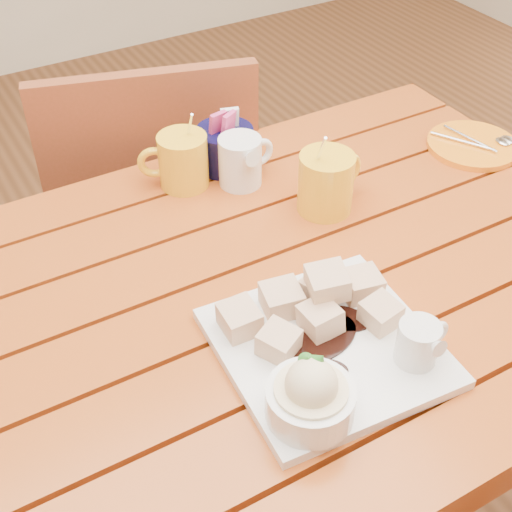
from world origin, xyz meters
TOP-DOWN VIEW (x-y plane):
  - table at (0.00, 0.00)m, footprint 1.20×0.79m
  - dessert_plate at (-0.01, -0.17)m, footprint 0.29×0.29m
  - coffee_mug_left at (0.01, 0.30)m, footprint 0.12×0.08m
  - coffee_mug_right at (0.19, 0.12)m, footprint 0.13×0.09m
  - cream_pitcher at (0.10, 0.25)m, footprint 0.11×0.09m
  - sugar_caddy at (0.10, 0.31)m, footprint 0.10×0.10m
  - orange_saucer at (0.53, 0.14)m, footprint 0.17×0.17m
  - chair_far at (0.05, 0.57)m, footprint 0.52×0.52m

SIDE VIEW (x-z plane):
  - chair_far at x=0.05m, z-range 0.05..0.94m
  - table at x=0.00m, z-range 0.27..1.02m
  - orange_saucer at x=0.53m, z-range 0.75..0.76m
  - dessert_plate at x=-0.01m, z-range 0.73..0.83m
  - sugar_caddy at x=0.10m, z-range 0.73..0.84m
  - cream_pitcher at x=0.10m, z-range 0.75..0.84m
  - coffee_mug_left at x=0.01m, z-range 0.73..0.87m
  - coffee_mug_right at x=0.19m, z-range 0.73..0.88m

